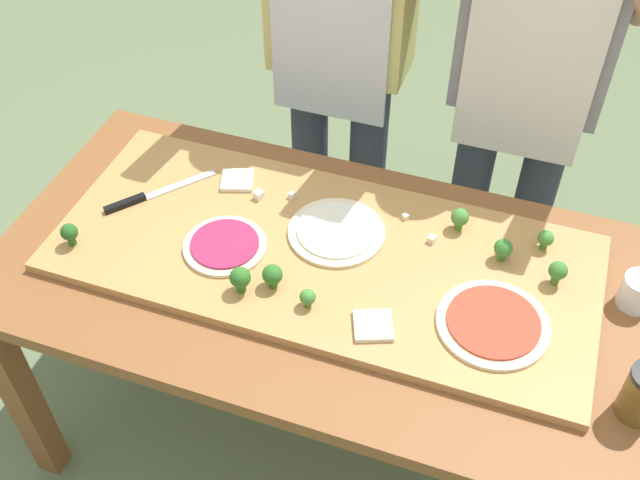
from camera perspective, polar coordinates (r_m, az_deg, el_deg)
The scene contains 24 objects.
ground_plane at distance 2.45m, azimuth 0.29°, elevation -14.67°, with size 8.00×8.00×0.00m, color #60704C.
prep_table at distance 1.89m, azimuth 0.36°, elevation -4.43°, with size 1.62×0.83×0.78m.
cutting_board at distance 1.83m, azimuth 0.22°, elevation -1.08°, with size 1.32×0.56×0.03m, color #B27F47.
chefs_knife at distance 2.01m, azimuth -13.13°, elevation 3.22°, with size 0.21×0.25×0.02m.
pizza_whole_white_garlic at distance 1.86m, azimuth 1.26°, elevation 0.65°, with size 0.24×0.24×0.02m.
pizza_whole_tomato_red at distance 1.71m, azimuth 13.00°, elevation -6.17°, with size 0.25×0.25×0.02m.
pizza_whole_beet_magenta at distance 1.84m, azimuth -7.23°, elevation -0.40°, with size 0.20×0.20×0.02m.
pizza_slice_far_left at distance 2.02m, azimuth -6.28°, elevation 4.53°, with size 0.08×0.08×0.01m, color beige.
pizza_slice_near_right at distance 1.67m, azimuth 4.05°, elevation -6.50°, with size 0.09×0.09×0.01m, color beige.
broccoli_floret_front_mid at distance 1.91m, azimuth -18.48°, elevation 0.52°, with size 0.04×0.04×0.06m.
broccoli_floret_front_right at distance 1.73m, azimuth -3.63°, elevation -2.68°, with size 0.05×0.05×0.06m.
broccoli_floret_front_left at distance 1.69m, azimuth -0.94°, elevation -4.37°, with size 0.04×0.04×0.05m.
broccoli_floret_back_right at distance 1.83m, azimuth 13.72°, elevation -0.64°, with size 0.04×0.04×0.06m.
broccoli_floret_center_left at distance 1.81m, azimuth 17.59°, elevation -2.29°, with size 0.04×0.04×0.06m.
broccoli_floret_back_left at distance 1.89m, azimuth 10.56°, elevation 1.67°, with size 0.04×0.04×0.06m.
broccoli_floret_center_right at distance 1.72m, azimuth -6.07°, elevation -2.90°, with size 0.05×0.05×0.07m.
broccoli_floret_back_mid at distance 1.89m, azimuth 16.74°, elevation 0.09°, with size 0.04×0.04×0.05m.
cheese_crumble_a at distance 1.96m, azimuth -2.15°, elevation 3.41°, with size 0.02×0.02×0.02m, color silver.
cheese_crumble_b at distance 1.91m, azimuth 6.50°, elevation 1.77°, with size 0.01×0.01×0.01m, color silver.
cheese_crumble_c at distance 1.96m, azimuth -4.68°, elevation 3.42°, with size 0.02×0.02×0.02m, color white.
cheese_crumble_d at distance 1.86m, azimuth 8.49°, elevation 0.06°, with size 0.02×0.02×0.02m, color silver.
flour_cup at distance 1.87m, azimuth 22.94°, elevation -3.74°, with size 0.08×0.08×0.08m.
cook_left at distance 2.23m, azimuth 1.53°, elevation 15.20°, with size 0.54×0.39×1.67m.
cook_right at distance 2.15m, azimuth 15.64°, elevation 12.26°, with size 0.54×0.39×1.67m.
Camera 1 is at (0.39, -1.15, 2.12)m, focal length 42.18 mm.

